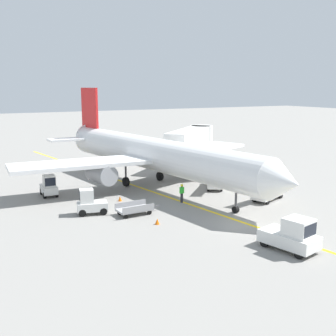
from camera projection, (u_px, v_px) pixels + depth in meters
The scene contains 14 objects.
ground_plane at pixel (243, 223), 31.65m from camera, with size 300.00×300.00×0.00m, color gray.
taxi_line_yellow at pixel (200, 208), 35.67m from camera, with size 0.30×80.00×0.01m, color yellow.
airliner at pixel (151, 154), 42.99m from camera, with size 28.26×35.27×10.10m.
jet_bridge at pixel (192, 138), 54.87m from camera, with size 11.26×10.29×4.85m.
pushback_tug at pixel (292, 235), 26.21m from camera, with size 2.63×3.93×2.20m.
baggage_tug_near_wing at pixel (90, 203), 33.74m from camera, with size 2.64×1.82×2.10m.
baggage_tug_by_cargo_door at pixel (49, 187), 39.31m from camera, with size 1.41×2.45×2.10m.
belt_loader_forward_hold at pixel (267, 192), 37.93m from camera, with size 5.12×2.99×2.59m.
belt_loader_aft_hold at pixel (214, 181), 42.43m from camera, with size 3.69×4.91×2.59m.
baggage_cart_loaded at pixel (135, 209), 33.68m from camera, with size 3.79×1.67×0.94m.
ground_crew_marshaller at pixel (182, 193), 37.17m from camera, with size 0.36×0.24×1.70m.
safety_cone_nose_left at pixel (120, 199), 37.78m from camera, with size 0.36×0.36×0.44m, color orange.
safety_cone_nose_right at pixel (157, 221), 31.37m from camera, with size 0.36×0.36×0.44m, color orange.
safety_cone_wingtip_left at pixel (197, 170), 50.64m from camera, with size 0.36×0.36×0.44m, color orange.
Camera 1 is at (-19.42, -23.89, 10.19)m, focal length 44.50 mm.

